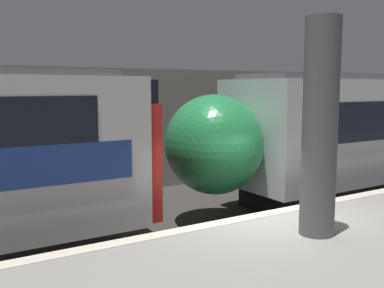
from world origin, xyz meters
The scene contains 4 objects.
ground_plane centered at (0.00, 0.00, 0.00)m, with size 120.00×120.00×0.00m, color #33302D.
platform centered at (0.00, -1.78, 0.54)m, with size 40.00×3.57×1.09m.
station_rear_barrier centered at (0.00, 7.26, 2.06)m, with size 50.00×0.15×4.11m.
support_pillar_near centered at (0.02, -1.48, 2.84)m, with size 0.57×0.57×3.52m.
Camera 1 is at (-5.53, -6.49, 3.50)m, focal length 42.00 mm.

